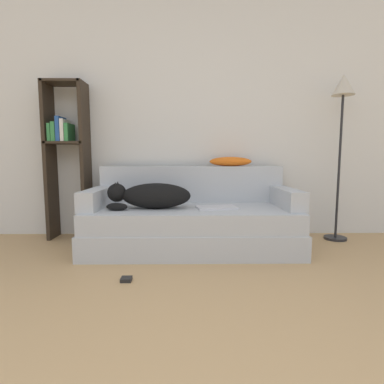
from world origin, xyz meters
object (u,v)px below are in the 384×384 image
at_px(bookshelf, 67,151).
at_px(throw_pillow, 231,162).
at_px(couch, 192,228).
at_px(dog, 151,196).
at_px(laptop, 217,207).
at_px(power_adapter, 126,279).
at_px(floor_lamp, 342,108).

bearing_deg(bookshelf, throw_pillow, -0.94).
distance_m(couch, bookshelf, 1.52).
distance_m(couch, dog, 0.49).
distance_m(laptop, power_adapter, 1.03).
height_order(throw_pillow, power_adapter, throw_pillow).
bearing_deg(dog, couch, 11.40).
xyz_separation_m(couch, laptop, (0.22, -0.08, 0.21)).
bearing_deg(couch, laptop, -20.72).
relative_size(throw_pillow, bookshelf, 0.27).
xyz_separation_m(laptop, floor_lamp, (1.27, 0.37, 0.93)).
relative_size(throw_pillow, floor_lamp, 0.26).
height_order(laptop, throw_pillow, throw_pillow).
xyz_separation_m(dog, power_adapter, (-0.09, -0.68, -0.49)).
height_order(couch, power_adapter, couch).
bearing_deg(bookshelf, couch, -16.81).
bearing_deg(dog, power_adapter, -97.51).
relative_size(laptop, power_adapter, 5.24).
bearing_deg(floor_lamp, power_adapter, -151.84).
distance_m(couch, throw_pillow, 0.81).
xyz_separation_m(laptop, bookshelf, (-1.50, 0.47, 0.51)).
bearing_deg(laptop, dog, 169.34).
relative_size(couch, power_adapter, 25.85).
distance_m(dog, laptop, 0.60).
relative_size(dog, power_adapter, 10.12).
bearing_deg(throw_pillow, power_adapter, -127.59).
bearing_deg(bookshelf, dog, -26.76).
bearing_deg(power_adapter, bookshelf, 125.83).
bearing_deg(couch, bookshelf, 163.19).
bearing_deg(power_adapter, dog, 82.49).
xyz_separation_m(laptop, power_adapter, (-0.68, -0.67, -0.38)).
relative_size(couch, throw_pillow, 4.38).
xyz_separation_m(couch, power_adapter, (-0.46, -0.76, -0.18)).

